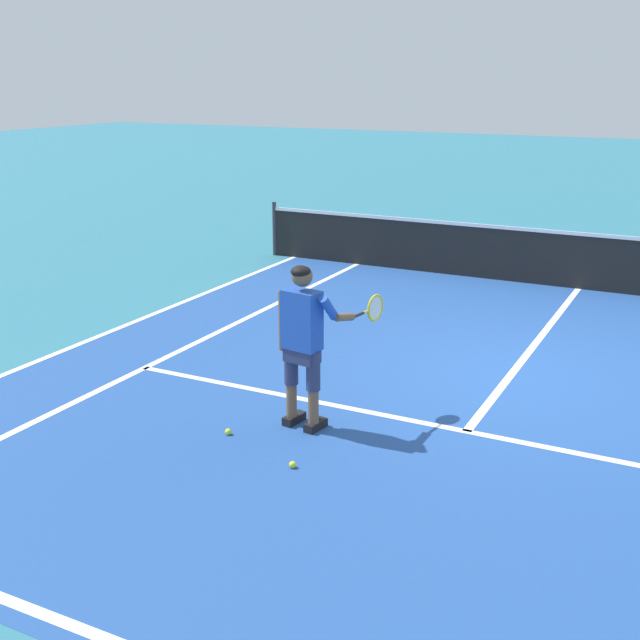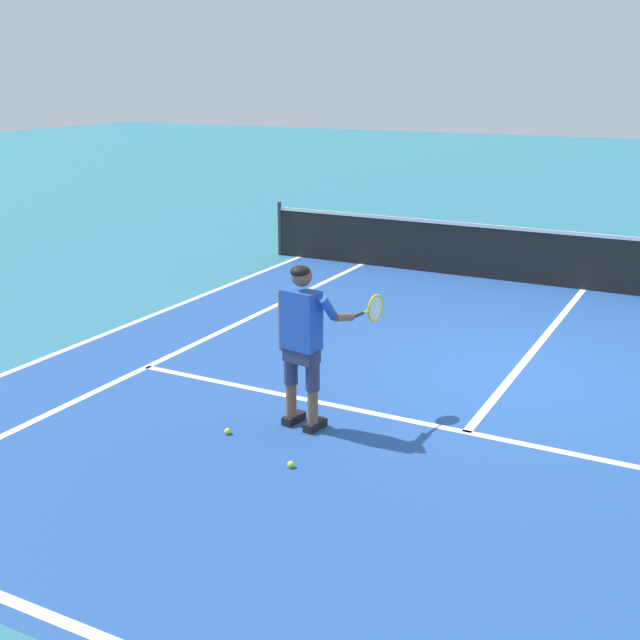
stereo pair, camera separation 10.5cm
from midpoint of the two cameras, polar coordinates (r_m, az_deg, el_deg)
ground_plane at (r=10.06m, az=13.08°, el=-3.78°), size 80.00×80.00×0.00m
court_inner_surface at (r=9.43m, az=12.04°, el=-5.11°), size 10.98×10.91×0.00m
line_service at (r=8.41m, az=9.97°, el=-7.76°), size 8.23×0.10×0.01m
line_centre_service at (r=11.32m, az=14.80°, el=-1.53°), size 0.10×6.40×0.01m
line_singles_left at (r=11.10m, az=-8.86°, el=-1.52°), size 0.10×10.51×0.01m
line_doubles_left at (r=11.93m, az=-14.25°, el=-0.54°), size 0.10×10.51×0.01m
tennis_net at (r=14.24m, az=17.78°, el=4.05°), size 11.96×0.08×1.07m
tennis_player at (r=8.05m, az=-1.50°, el=-1.12°), size 0.77×1.08×1.71m
tennis_ball_near_feet at (r=8.27m, az=-6.87°, el=-7.85°), size 0.07×0.07×0.07m
tennis_ball_by_baseline at (r=7.58m, az=-2.35°, el=-10.18°), size 0.07×0.07×0.07m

